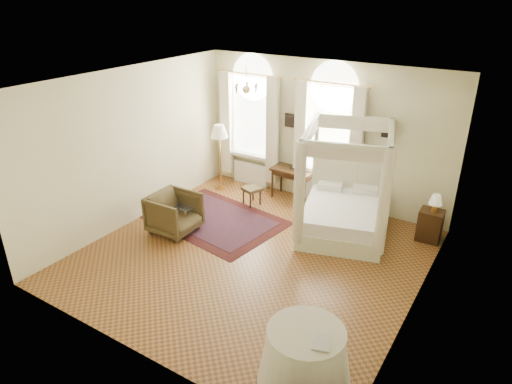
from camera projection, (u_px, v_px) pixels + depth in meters
ground at (252, 256)px, 8.77m from camera, size 6.00×6.00×0.00m
room_walls at (252, 159)px, 7.95m from camera, size 6.00×6.00×6.00m
window_left at (250, 129)px, 11.29m from camera, size 1.62×0.27×3.29m
window_right at (328, 144)px, 10.27m from camera, size 1.62×0.27×3.29m
chandelier at (246, 88)px, 8.93m from camera, size 0.51×0.45×0.50m
wall_pictures at (327, 125)px, 10.23m from camera, size 2.54×0.03×0.39m
canopy_bed at (343, 210)px, 9.39m from camera, size 2.20×2.46×2.26m
nightstand at (430, 225)px, 9.20m from camera, size 0.47×0.43×0.65m
nightstand_lamp at (436, 201)px, 8.93m from camera, size 0.26×0.26×0.38m
writing_desk at (293, 174)px, 10.86m from camera, size 1.04×0.58×0.76m
laptop at (296, 168)px, 10.86m from camera, size 0.36×0.27×0.03m
stool at (252, 190)px, 10.69m from camera, size 0.49×0.49×0.43m
armchair at (174, 213)px, 9.47m from camera, size 0.95×0.93×0.85m
coffee_table at (183, 206)px, 9.82m from camera, size 0.73×0.57×0.46m
floor_lamp at (219, 135)px, 11.09m from camera, size 0.43×0.43×1.67m
oriental_rug at (216, 220)px, 10.09m from camera, size 3.12×2.44×0.01m
side_table at (305, 357)px, 5.82m from camera, size 1.23×1.23×0.84m
book at (312, 341)px, 5.47m from camera, size 0.30×0.35×0.03m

